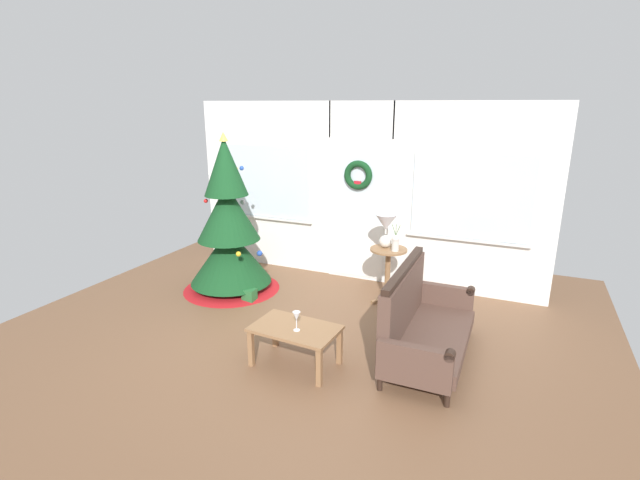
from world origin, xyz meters
The scene contains 10 objects.
ground_plane centered at (0.00, 0.00, 0.00)m, with size 6.76×6.76×0.00m, color brown.
back_wall_with_door centered at (0.00, 2.08, 1.28)m, with size 5.20×0.19×2.55m.
christmas_tree centered at (-1.48, 0.93, 0.79)m, with size 1.34×1.34×2.16m.
settee_sofa centered at (1.32, 0.18, 0.38)m, with size 0.72×1.60×0.96m.
side_table centered at (0.63, 1.45, 0.50)m, with size 0.50×0.48×0.71m.
table_lamp centered at (0.57, 1.49, 0.99)m, with size 0.28×0.28×0.44m.
flower_vase centered at (0.73, 1.39, 0.82)m, with size 0.11×0.10×0.35m.
coffee_table centered at (0.23, -0.48, 0.35)m, with size 0.87×0.57×0.41m.
wine_glass centered at (0.28, -0.53, 0.55)m, with size 0.08×0.08×0.20m.
gift_box centered at (-1.02, 0.67, 0.08)m, with size 0.16×0.15×0.16m, color #266633.
Camera 1 is at (2.11, -4.14, 2.51)m, focal length 26.04 mm.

